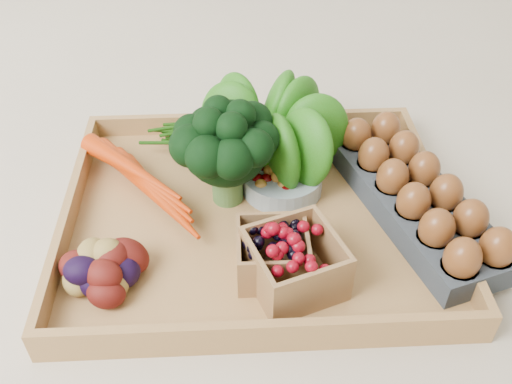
{
  "coord_description": "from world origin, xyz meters",
  "views": [
    {
      "loc": [
        -0.03,
        -0.61,
        0.59
      ],
      "look_at": [
        0.0,
        0.0,
        0.06
      ],
      "focal_mm": 40.0,
      "sensor_mm": 36.0,
      "label": 1
    }
  ],
  "objects_px": {
    "tray": "(256,219)",
    "egg_carton": "(415,203)",
    "cherry_bowl": "(282,180)",
    "broccoli": "(227,167)"
  },
  "relations": [
    {
      "from": "tray",
      "to": "egg_carton",
      "type": "bearing_deg",
      "value": -1.75
    },
    {
      "from": "tray",
      "to": "egg_carton",
      "type": "xyz_separation_m",
      "value": [
        0.23,
        -0.01,
        0.03
      ]
    },
    {
      "from": "egg_carton",
      "to": "cherry_bowl",
      "type": "bearing_deg",
      "value": 143.55
    },
    {
      "from": "tray",
      "to": "cherry_bowl",
      "type": "xyz_separation_m",
      "value": [
        0.04,
        0.06,
        0.02
      ]
    },
    {
      "from": "broccoli",
      "to": "egg_carton",
      "type": "height_order",
      "value": "broccoli"
    },
    {
      "from": "cherry_bowl",
      "to": "egg_carton",
      "type": "distance_m",
      "value": 0.2
    },
    {
      "from": "broccoli",
      "to": "egg_carton",
      "type": "xyz_separation_m",
      "value": [
        0.27,
        -0.05,
        -0.04
      ]
    },
    {
      "from": "broccoli",
      "to": "cherry_bowl",
      "type": "bearing_deg",
      "value": 12.28
    },
    {
      "from": "cherry_bowl",
      "to": "egg_carton",
      "type": "height_order",
      "value": "egg_carton"
    },
    {
      "from": "broccoli",
      "to": "cherry_bowl",
      "type": "relative_size",
      "value": 1.24
    }
  ]
}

